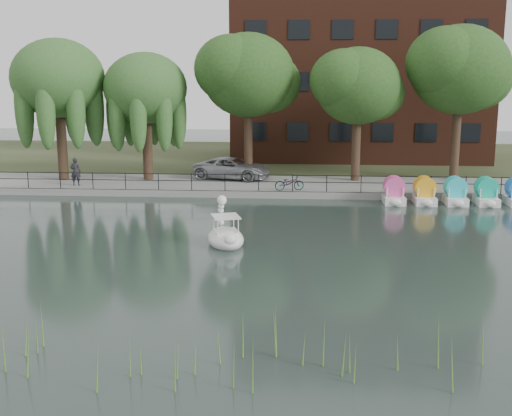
# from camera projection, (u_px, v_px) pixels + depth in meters

# --- Properties ---
(ground_plane) EXTENTS (120.00, 120.00, 0.00)m
(ground_plane) POSITION_uv_depth(u_px,v_px,m) (236.00, 261.00, 25.06)
(ground_plane) COLOR #35403F
(promenade) EXTENTS (40.00, 6.00, 0.40)m
(promenade) POSITION_uv_depth(u_px,v_px,m) (261.00, 186.00, 40.64)
(promenade) COLOR gray
(promenade) RESTS_ON ground_plane
(kerb) EXTENTS (40.00, 0.25, 0.40)m
(kerb) POSITION_uv_depth(u_px,v_px,m) (258.00, 195.00, 37.76)
(kerb) COLOR gray
(kerb) RESTS_ON ground_plane
(land_strip) EXTENTS (60.00, 22.00, 0.36)m
(land_strip) POSITION_uv_depth(u_px,v_px,m) (272.00, 158.00, 54.31)
(land_strip) COLOR #47512D
(land_strip) RESTS_ON ground_plane
(railing) EXTENTS (32.00, 0.05, 1.00)m
(railing) POSITION_uv_depth(u_px,v_px,m) (259.00, 178.00, 37.76)
(railing) COLOR black
(railing) RESTS_ON promenade
(apartment_building) EXTENTS (20.00, 10.07, 18.00)m
(apartment_building) POSITION_uv_depth(u_px,v_px,m) (359.00, 46.00, 51.90)
(apartment_building) COLOR #4C1E16
(apartment_building) RESTS_ON land_strip
(willow_left) EXTENTS (5.88, 5.88, 9.01)m
(willow_left) POSITION_uv_depth(u_px,v_px,m) (58.00, 79.00, 40.65)
(willow_left) COLOR #473323
(willow_left) RESTS_ON promenade
(willow_mid) EXTENTS (5.32, 5.32, 8.15)m
(willow_mid) POSITION_uv_depth(u_px,v_px,m) (145.00, 89.00, 40.89)
(willow_mid) COLOR #473323
(willow_mid) RESTS_ON promenade
(broadleaf_center) EXTENTS (6.00, 6.00, 9.25)m
(broadleaf_center) POSITION_uv_depth(u_px,v_px,m) (248.00, 76.00, 41.25)
(broadleaf_center) COLOR #473323
(broadleaf_center) RESTS_ON promenade
(broadleaf_right) EXTENTS (5.40, 5.40, 8.32)m
(broadleaf_right) POSITION_uv_depth(u_px,v_px,m) (358.00, 87.00, 40.41)
(broadleaf_right) COLOR #473323
(broadleaf_right) RESTS_ON promenade
(broadleaf_far) EXTENTS (6.30, 6.30, 9.71)m
(broadleaf_far) POSITION_uv_depth(u_px,v_px,m) (460.00, 70.00, 40.73)
(broadleaf_far) COLOR #473323
(broadleaf_far) RESTS_ON promenade
(minivan) EXTENTS (3.92, 6.26, 1.61)m
(minivan) POSITION_uv_depth(u_px,v_px,m) (232.00, 167.00, 42.01)
(minivan) COLOR gray
(minivan) RESTS_ON promenade
(bicycle) EXTENTS (0.89, 1.80, 1.00)m
(bicycle) POSITION_uv_depth(u_px,v_px,m) (289.00, 182.00, 37.93)
(bicycle) COLOR gray
(bicycle) RESTS_ON promenade
(pedestrian) EXTENTS (0.77, 0.57, 1.98)m
(pedestrian) POSITION_uv_depth(u_px,v_px,m) (75.00, 170.00, 39.50)
(pedestrian) COLOR black
(pedestrian) RESTS_ON promenade
(swan_boat) EXTENTS (2.15, 2.72, 2.02)m
(swan_boat) POSITION_uv_depth(u_px,v_px,m) (226.00, 235.00, 27.41)
(swan_boat) COLOR white
(swan_boat) RESTS_ON ground_plane
(pedal_boat_row) EXTENTS (7.95, 1.70, 1.40)m
(pedal_boat_row) POSITION_uv_depth(u_px,v_px,m) (455.00, 194.00, 35.90)
(pedal_boat_row) COLOR white
(pedal_boat_row) RESTS_ON ground_plane
(reed_bank) EXTENTS (24.00, 2.40, 1.20)m
(reed_bank) POSITION_uv_depth(u_px,v_px,m) (278.00, 351.00, 15.52)
(reed_bank) COLOR #669938
(reed_bank) RESTS_ON ground_plane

